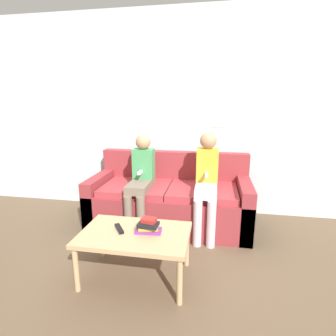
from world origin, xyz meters
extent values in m
plane|color=brown|center=(0.00, 0.00, 0.00)|extent=(10.00, 10.00, 0.00)
cube|color=silver|center=(0.00, 1.04, 1.30)|extent=(8.00, 0.06, 2.60)
cube|color=silver|center=(-0.52, 1.01, 1.36)|extent=(0.21, 0.00, 0.31)
cube|color=white|center=(0.00, 1.01, 1.43)|extent=(0.27, 0.00, 0.31)
cube|color=white|center=(0.52, 1.01, 1.32)|extent=(0.26, 0.00, 0.33)
cube|color=maroon|center=(0.00, 0.50, 0.22)|extent=(1.89, 0.83, 0.43)
cube|color=maroon|center=(0.00, 0.84, 0.64)|extent=(1.89, 0.14, 0.42)
cube|color=maroon|center=(-0.87, 0.50, 0.30)|extent=(0.14, 0.83, 0.59)
cube|color=maroon|center=(0.87, 0.50, 0.30)|extent=(0.14, 0.83, 0.59)
cube|color=#A1343A|center=(-0.40, 0.46, 0.47)|extent=(0.78, 0.67, 0.07)
cube|color=#A1343A|center=(0.40, 0.46, 0.47)|extent=(0.78, 0.67, 0.07)
cube|color=tan|center=(-0.11, -0.55, 0.40)|extent=(0.90, 0.57, 0.04)
cylinder|color=tan|center=(-0.52, -0.80, 0.19)|extent=(0.04, 0.04, 0.38)
cylinder|color=tan|center=(0.30, -0.80, 0.19)|extent=(0.04, 0.04, 0.38)
cylinder|color=tan|center=(-0.52, -0.31, 0.19)|extent=(0.04, 0.04, 0.38)
cylinder|color=tan|center=(0.30, -0.31, 0.19)|extent=(0.04, 0.04, 0.38)
cylinder|color=#756656|center=(-0.37, 0.05, 0.25)|extent=(0.09, 0.09, 0.50)
cylinder|color=#756656|center=(-0.23, 0.05, 0.25)|extent=(0.09, 0.09, 0.50)
cube|color=#756656|center=(-0.30, 0.32, 0.55)|extent=(0.23, 0.52, 0.09)
cube|color=#429356|center=(-0.30, 0.47, 0.76)|extent=(0.24, 0.16, 0.35)
sphere|color=tan|center=(-0.30, 0.47, 1.02)|extent=(0.17, 0.17, 0.17)
cube|color=white|center=(-0.30, 0.32, 0.69)|extent=(0.03, 0.12, 0.03)
cylinder|color=silver|center=(0.37, 0.05, 0.25)|extent=(0.09, 0.09, 0.50)
cylinder|color=silver|center=(0.51, 0.05, 0.25)|extent=(0.09, 0.09, 0.50)
cube|color=silver|center=(0.44, 0.32, 0.55)|extent=(0.23, 0.52, 0.09)
cube|color=gold|center=(0.44, 0.47, 0.78)|extent=(0.24, 0.16, 0.37)
sphere|color=tan|center=(0.44, 0.47, 1.05)|extent=(0.19, 0.19, 0.19)
cube|color=white|center=(0.44, 0.32, 0.70)|extent=(0.03, 0.12, 0.03)
cube|color=black|center=(-0.25, -0.53, 0.43)|extent=(0.13, 0.16, 0.02)
cube|color=#7A3389|center=(0.00, -0.53, 0.43)|extent=(0.22, 0.13, 0.03)
cube|color=gold|center=(0.00, -0.52, 0.46)|extent=(0.17, 0.12, 0.03)
cube|color=black|center=(0.00, -0.53, 0.49)|extent=(0.17, 0.13, 0.03)
cube|color=red|center=(0.00, -0.51, 0.52)|extent=(0.13, 0.10, 0.04)
camera|label=1|loc=(0.50, -2.44, 1.46)|focal=28.00mm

